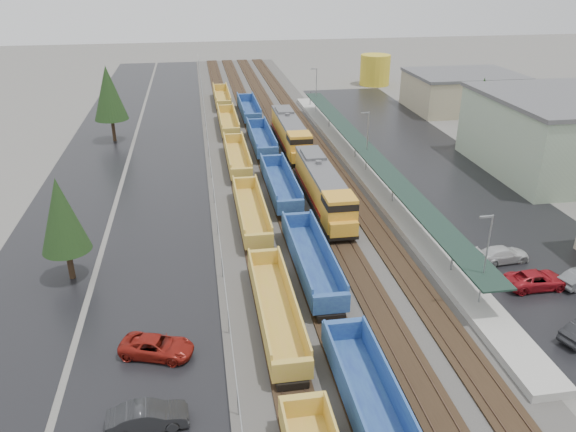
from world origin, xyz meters
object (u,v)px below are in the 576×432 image
locomotive_trail (291,133)px  well_string_blue (293,217)px  parked_car_east_b (536,280)px  locomotive_lead (323,188)px  parked_car_west_b (148,417)px  parked_car_west_c (157,347)px  well_string_yellow (251,212)px  parked_car_east_c (503,255)px  storage_tank (375,70)px

locomotive_trail → well_string_blue: size_ratio=0.19×
locomotive_trail → parked_car_east_b: bearing=-70.9°
locomotive_lead → parked_car_east_b: locomotive_lead is taller
parked_car_east_b → parked_car_west_b: bearing=108.8°
parked_car_west_b → parked_car_east_b: bearing=-75.2°
parked_car_west_b → parked_car_west_c: bearing=-5.8°
locomotive_trail → parked_car_west_c: (-16.44, -43.31, -1.66)m
locomotive_lead → well_string_blue: (-4.00, -4.36, -1.12)m
well_string_yellow → parked_car_east_c: bearing=-28.9°
parked_car_west_b → well_string_yellow: bearing=-22.1°
well_string_yellow → parked_car_west_b: size_ratio=26.18×
locomotive_lead → well_string_yellow: bearing=-163.8°
locomotive_trail → well_string_yellow: 24.69m
parked_car_east_c → parked_car_east_b: bearing=-178.2°
well_string_blue → parked_car_east_b: 22.62m
locomotive_trail → parked_car_west_b: size_ratio=4.21×
locomotive_trail → storage_tank: storage_tank is taller
locomotive_trail → parked_car_east_b: locomotive_trail is taller
parked_car_west_c → parked_car_east_b: (30.11, 3.83, 0.01)m
parked_car_east_c → locomotive_trail: bearing=15.9°
locomotive_lead → well_string_yellow: locomotive_lead is taller
locomotive_lead → storage_tank: size_ratio=3.08×
locomotive_lead → parked_car_east_b: (13.66, -18.48, -1.64)m
well_string_yellow → storage_tank: size_ratio=19.17×
storage_tank → parked_car_east_b: (-11.61, -81.20, -2.44)m
storage_tank → parked_car_west_c: 94.74m
storage_tank → parked_car_east_b: storage_tank is taller
parked_car_east_b → parked_car_east_c: size_ratio=1.05×
well_string_yellow → well_string_blue: (4.00, -2.03, 0.06)m
well_string_blue → storage_tank: 73.21m
locomotive_lead → parked_car_west_b: size_ratio=4.21×
locomotive_lead → parked_car_west_b: 33.31m
well_string_yellow → parked_car_west_b: 27.86m
well_string_blue → storage_tank: bearing=66.4°
locomotive_lead → parked_car_east_b: 23.04m
storage_tank → parked_car_east_b: bearing=-98.1°
parked_car_east_c → parked_car_west_c: bearing=101.0°
storage_tank → parked_car_west_b: size_ratio=1.37×
well_string_blue → parked_car_east_b: (17.66, -14.12, -0.53)m
well_string_blue → well_string_yellow: bearing=153.1°
well_string_yellow → storage_tank: bearing=62.9°
locomotive_lead → storage_tank: bearing=68.1°
well_string_yellow → parked_car_west_c: bearing=-112.9°
locomotive_lead → locomotive_trail: (0.00, 21.00, 0.00)m
parked_car_west_c → parked_car_east_b: size_ratio=0.98×
parked_car_west_c → parked_car_east_c: (29.60, 8.31, 0.01)m
locomotive_lead → well_string_yellow: size_ratio=0.16×
parked_car_east_c → parked_car_west_b: bearing=111.8°
well_string_yellow → parked_car_west_c: well_string_yellow is taller
parked_car_west_c → locomotive_lead: bearing=-17.7°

